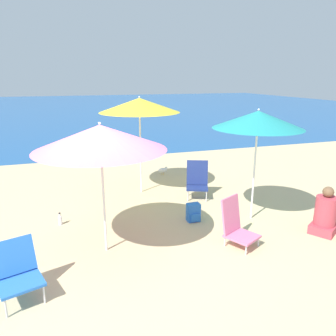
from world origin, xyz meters
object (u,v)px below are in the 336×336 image
at_px(beach_umbrella_teal, 258,120).
at_px(beach_umbrella_yellow, 139,105).
at_px(beach_chair_navy, 197,179).
at_px(backpack_blue, 193,213).
at_px(beach_umbrella_pink, 100,138).
at_px(beach_chair_pink, 236,224).
at_px(seagull, 163,170).
at_px(water_bottle, 60,220).
at_px(person_seated_near, 325,215).
at_px(beach_chair_blue, 17,270).

bearing_deg(beach_umbrella_teal, beach_umbrella_yellow, 128.19).
distance_m(beach_chair_navy, backpack_blue, 1.37).
xyz_separation_m(beach_umbrella_pink, beach_umbrella_teal, (2.89, 0.36, 0.10)).
bearing_deg(beach_chair_pink, beach_umbrella_pink, 139.92).
height_order(beach_chair_pink, beach_chair_navy, beach_chair_navy).
distance_m(beach_umbrella_pink, seagull, 4.62).
distance_m(beach_umbrella_pink, backpack_blue, 2.48).
height_order(beach_umbrella_teal, seagull, beach_umbrella_teal).
bearing_deg(backpack_blue, water_bottle, 165.48).
bearing_deg(water_bottle, beach_umbrella_pink, -60.16).
height_order(beach_chair_navy, person_seated_near, person_seated_near).
distance_m(beach_umbrella_yellow, person_seated_near, 4.40).
bearing_deg(person_seated_near, backpack_blue, -151.67).
bearing_deg(beach_chair_navy, person_seated_near, -36.76).
height_order(beach_chair_blue, beach_chair_pink, beach_chair_pink).
relative_size(beach_umbrella_pink, water_bottle, 8.80).
bearing_deg(backpack_blue, beach_umbrella_teal, -11.16).
relative_size(beach_umbrella_yellow, beach_umbrella_teal, 1.06).
bearing_deg(beach_chair_navy, beach_chair_blue, -121.53).
bearing_deg(person_seated_near, water_bottle, -143.72).
bearing_deg(beach_chair_navy, beach_umbrella_pink, -120.58).
relative_size(beach_umbrella_yellow, person_seated_near, 2.63).
relative_size(person_seated_near, water_bottle, 3.68).
relative_size(beach_umbrella_pink, beach_chair_blue, 2.84).
bearing_deg(beach_umbrella_yellow, water_bottle, -145.30).
distance_m(beach_umbrella_teal, beach_chair_blue, 4.54).
relative_size(beach_umbrella_pink, backpack_blue, 5.82).
relative_size(backpack_blue, water_bottle, 1.51).
distance_m(beach_umbrella_pink, beach_chair_pink, 2.59).
bearing_deg(person_seated_near, beach_chair_navy, 179.57).
relative_size(beach_chair_pink, person_seated_near, 0.92).
bearing_deg(beach_umbrella_yellow, seagull, 52.84).
bearing_deg(beach_chair_blue, seagull, 36.06).
xyz_separation_m(water_bottle, seagull, (2.81, 2.52, 0.05)).
bearing_deg(beach_chair_navy, backpack_blue, -93.88).
height_order(beach_chair_blue, water_bottle, beach_chair_blue).
height_order(beach_umbrella_pink, backpack_blue, beach_umbrella_pink).
relative_size(beach_chair_navy, person_seated_near, 0.98).
xyz_separation_m(beach_umbrella_pink, person_seated_near, (3.78, -0.58, -1.49)).
relative_size(beach_umbrella_teal, water_bottle, 9.14).
height_order(beach_umbrella_pink, beach_chair_blue, beach_umbrella_pink).
xyz_separation_m(beach_chair_pink, seagull, (0.03, 4.20, -0.21)).
bearing_deg(seagull, beach_chair_navy, -83.39).
xyz_separation_m(beach_umbrella_teal, seagull, (-0.78, 3.38, -1.80)).
height_order(person_seated_near, backpack_blue, person_seated_near).
bearing_deg(beach_umbrella_pink, backpack_blue, 18.53).
relative_size(beach_chair_blue, backpack_blue, 2.05).
height_order(beach_umbrella_teal, person_seated_near, beach_umbrella_teal).
bearing_deg(seagull, water_bottle, -138.06).
distance_m(beach_chair_navy, person_seated_near, 2.78).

